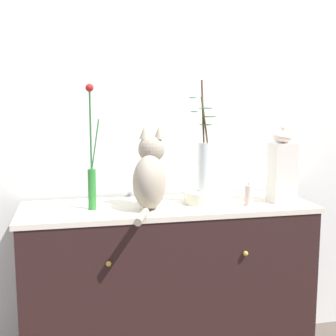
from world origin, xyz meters
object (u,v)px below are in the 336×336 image
Objects in this scene: vase_slim_green at (92,171)px; vase_glass_clear at (205,162)px; sideboard at (168,289)px; jar_lidded_porcelain at (282,167)px; cat_sitting at (150,176)px; candle_pillar at (249,195)px; bowl_porcelain at (205,197)px.

vase_glass_clear is (0.55, 0.02, 0.03)m from vase_slim_green.
jar_lidded_porcelain is at bearing -5.69° from sideboard.
jar_lidded_porcelain is at bearing -2.32° from vase_slim_green.
cat_sitting is 0.66m from jar_lidded_porcelain.
vase_slim_green is at bearing -177.89° from vase_glass_clear.
candle_pillar is (0.19, -0.10, -0.15)m from vase_glass_clear.
candle_pillar is (0.37, -0.10, 0.48)m from sideboard.
bowl_porcelain is (0.55, 0.02, -0.15)m from vase_slim_green.
vase_slim_green is 0.57m from bowl_porcelain.
cat_sitting is at bearing -179.87° from jar_lidded_porcelain.
candle_pillar is at bearing -28.39° from bowl_porcelain.
vase_slim_green is 1.51× the size of jar_lidded_porcelain.
cat_sitting is at bearing -149.66° from sideboard.
sideboard is 3.70× the size of jar_lidded_porcelain.
vase_slim_green reaches higher than candle_pillar.
candle_pillar reaches higher than sideboard.
vase_glass_clear is at bearing 152.30° from candle_pillar.
candle_pillar is at bearing -6.15° from vase_slim_green.
jar_lidded_porcelain is (0.66, 0.00, 0.02)m from cat_sitting.
sideboard is 2.45× the size of vase_slim_green.
cat_sitting is 0.32m from bowl_porcelain.
vase_slim_green reaches higher than sideboard.
bowl_porcelain reaches higher than sideboard.
bowl_porcelain is at bearing 40.29° from vase_glass_clear.
cat_sitting is 0.73× the size of vase_slim_green.
bowl_porcelain is at bearing 12.06° from cat_sitting.
bowl_porcelain is at bearing 171.04° from jar_lidded_porcelain.
vase_slim_green is 0.55m from vase_glass_clear.
cat_sitting is at bearing -167.94° from bowl_porcelain.
candle_pillar is (0.19, -0.10, 0.02)m from bowl_porcelain.
bowl_porcelain is 0.17m from vase_glass_clear.
bowl_porcelain is 1.93× the size of candle_pillar.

